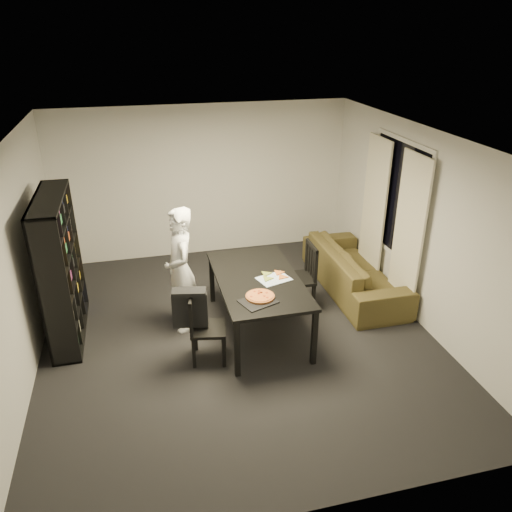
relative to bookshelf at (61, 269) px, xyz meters
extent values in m
cube|color=black|center=(2.16, -0.60, -0.95)|extent=(5.00, 5.50, 0.01)
cube|color=white|center=(2.16, -0.60, 1.65)|extent=(5.00, 5.50, 0.01)
cube|color=silver|center=(2.16, 2.15, 0.35)|extent=(5.00, 0.01, 2.60)
cube|color=silver|center=(2.16, -3.35, 0.35)|extent=(5.00, 0.01, 2.60)
cube|color=silver|center=(-0.34, -0.60, 0.35)|extent=(0.01, 5.50, 2.60)
cube|color=silver|center=(4.66, -0.60, 0.35)|extent=(0.01, 5.50, 2.60)
cube|color=black|center=(4.64, 0.00, 0.55)|extent=(0.02, 1.40, 1.60)
cube|color=white|center=(4.64, 0.00, 0.55)|extent=(0.03, 1.52, 1.72)
cube|color=silver|center=(4.56, -0.52, 0.20)|extent=(0.03, 0.70, 2.25)
cube|color=silver|center=(4.56, 0.52, 0.20)|extent=(0.03, 0.70, 2.25)
cube|color=black|center=(0.00, 0.00, 0.00)|extent=(0.35, 1.50, 1.90)
cube|color=black|center=(2.44, -0.54, -0.19)|extent=(1.05, 1.88, 0.04)
cube|color=black|center=(1.97, -1.43, -0.58)|extent=(0.06, 0.06, 0.74)
cube|color=black|center=(2.91, -1.43, -0.58)|extent=(0.06, 0.06, 0.74)
cube|color=black|center=(1.97, 0.35, -0.58)|extent=(0.06, 0.06, 0.74)
cube|color=black|center=(2.91, 0.35, -0.58)|extent=(0.06, 0.06, 0.74)
cube|color=black|center=(1.71, -1.02, -0.52)|extent=(0.49, 0.49, 0.04)
cube|color=black|center=(1.52, -0.98, -0.28)|extent=(0.12, 0.42, 0.45)
cube|color=black|center=(1.52, -0.98, -0.08)|extent=(0.11, 0.39, 0.05)
cube|color=black|center=(1.85, -1.23, -0.75)|extent=(0.04, 0.04, 0.41)
cube|color=black|center=(1.92, -0.88, -0.75)|extent=(0.04, 0.04, 0.41)
cube|color=black|center=(1.50, -1.16, -0.75)|extent=(0.04, 0.04, 0.41)
cube|color=black|center=(1.57, -0.81, -0.75)|extent=(0.04, 0.04, 0.41)
cube|color=black|center=(3.11, -0.13, -0.48)|extent=(0.47, 0.47, 0.04)
cube|color=black|center=(3.32, -0.13, -0.21)|extent=(0.05, 0.46, 0.49)
cube|color=black|center=(3.32, -0.13, 0.01)|extent=(0.04, 0.44, 0.05)
cube|color=black|center=(2.92, 0.07, -0.73)|extent=(0.04, 0.04, 0.45)
cube|color=black|center=(2.91, -0.32, -0.73)|extent=(0.04, 0.04, 0.45)
cube|color=black|center=(3.31, 0.06, -0.73)|extent=(0.04, 0.04, 0.45)
cube|color=black|center=(3.31, -0.33, -0.73)|extent=(0.04, 0.04, 0.45)
cube|color=black|center=(1.50, -0.98, -0.26)|extent=(0.42, 0.16, 0.45)
cube|color=black|center=(1.50, -0.98, -0.01)|extent=(0.42, 0.25, 0.05)
imported|color=white|center=(1.49, -0.21, -0.10)|extent=(0.47, 0.66, 1.70)
cube|color=black|center=(2.30, -1.13, -0.16)|extent=(0.49, 0.44, 0.01)
cylinder|color=brown|center=(2.34, -1.05, -0.14)|extent=(0.35, 0.35, 0.02)
cylinder|color=gold|center=(2.34, -1.05, -0.13)|extent=(0.31, 0.31, 0.01)
cube|color=white|center=(2.63, -0.62, -0.16)|extent=(0.47, 0.40, 0.01)
imported|color=#43421B|center=(4.16, 0.21, -0.62)|extent=(0.89, 2.28, 0.67)
camera|label=1|loc=(1.04, -6.07, 2.84)|focal=35.00mm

